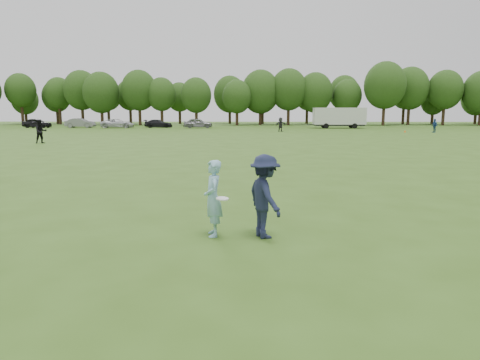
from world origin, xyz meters
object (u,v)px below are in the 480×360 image
(player_far_a, at_px, (41,131))
(thrower, at_px, (213,198))
(car_d, at_px, (158,124))
(cargo_trailer, at_px, (339,117))
(car_c, at_px, (118,123))
(car_e, at_px, (198,123))
(car_a, at_px, (37,123))
(player_far_b, at_px, (434,126))
(defender, at_px, (265,196))
(player_far_d, at_px, (281,124))
(field_cone, at_px, (405,131))
(car_b, at_px, (80,123))

(player_far_a, bearing_deg, thrower, -97.79)
(car_d, relative_size, cargo_trailer, 0.50)
(car_c, height_order, car_e, car_e)
(car_a, distance_m, car_e, 26.15)
(player_far_b, height_order, car_e, player_far_b)
(thrower, bearing_deg, defender, 74.50)
(player_far_b, bearing_deg, car_c, -118.08)
(car_e, bearing_deg, car_d, 71.11)
(thrower, height_order, car_d, thrower)
(car_d, bearing_deg, car_c, 102.01)
(car_a, bearing_deg, car_c, -86.17)
(thrower, xyz_separation_m, car_c, (-20.49, 59.10, -0.12))
(player_far_d, xyz_separation_m, car_e, (-12.38, 11.42, -0.15))
(player_far_d, distance_m, car_c, 27.66)
(player_far_b, bearing_deg, player_far_a, -76.53)
(thrower, distance_m, car_e, 59.71)
(car_a, distance_m, field_cone, 55.91)
(car_d, xyz_separation_m, cargo_trailer, (28.98, -1.53, 1.12))
(player_far_d, height_order, cargo_trailer, cargo_trailer)
(thrower, height_order, player_far_a, player_far_a)
(car_d, bearing_deg, car_b, 91.91)
(car_b, relative_size, car_d, 1.03)
(player_far_b, height_order, car_b, player_far_b)
(thrower, distance_m, player_far_a, 31.63)
(cargo_trailer, bearing_deg, thrower, -103.96)
(car_c, distance_m, car_e, 12.86)
(defender, xyz_separation_m, car_e, (-8.76, 59.30, -0.13))
(car_d, bearing_deg, car_a, 91.06)
(car_e, height_order, field_cone, car_e)
(car_e, bearing_deg, car_b, 81.89)
(car_d, relative_size, field_cone, 14.99)
(car_e, bearing_deg, thrower, -179.12)
(player_far_a, height_order, car_c, player_far_a)
(player_far_d, height_order, car_b, player_far_d)
(player_far_b, relative_size, car_e, 0.38)
(player_far_a, xyz_separation_m, field_cone, (37.47, 19.45, -0.85))
(player_far_b, xyz_separation_m, car_e, (-31.72, 13.25, -0.09))
(defender, relative_size, car_b, 0.39)
(player_far_d, bearing_deg, field_cone, -36.59)
(player_far_b, relative_size, car_b, 0.37)
(field_cone, xyz_separation_m, cargo_trailer, (-5.80, 13.00, 1.63))
(player_far_d, height_order, car_a, player_far_d)
(car_d, height_order, field_cone, car_d)
(defender, distance_m, player_far_b, 51.46)
(defender, xyz_separation_m, car_c, (-21.62, 59.18, -0.19))
(player_far_b, bearing_deg, field_cone, -104.72)
(car_a, xyz_separation_m, cargo_trailer, (48.48, -0.40, 1.01))
(cargo_trailer, bearing_deg, player_far_b, -54.54)
(cargo_trailer, bearing_deg, field_cone, -65.94)
(car_c, xyz_separation_m, field_cone, (41.00, -12.94, -0.57))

